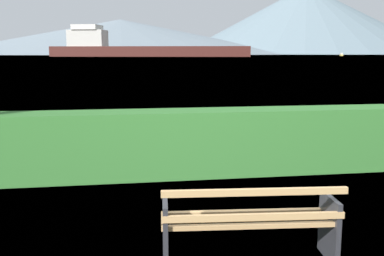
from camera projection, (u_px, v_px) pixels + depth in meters
name	position (u px, v px, depth m)	size (l,w,h in m)	color
water_surface	(122.00, 56.00, 303.02)	(620.00, 620.00, 0.00)	#7A99A8
park_bench	(249.00, 223.00, 4.57)	(1.83, 0.72, 0.87)	tan
hedge_row	(195.00, 143.00, 7.90)	(11.74, 0.76, 1.15)	#387A33
cargo_ship_large	(135.00, 48.00, 230.54)	(101.89, 39.68, 16.08)	#471E19
tender_far	(341.00, 55.00, 272.60)	(2.70, 4.61, 1.92)	gold
distant_hills	(102.00, 29.00, 556.91)	(947.93, 442.30, 88.37)	slate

